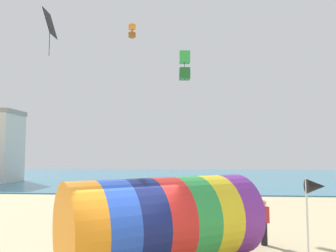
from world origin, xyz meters
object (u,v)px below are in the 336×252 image
object	(u,v)px
kite_green_box	(185,66)
bystander_near_water	(225,200)
beach_flag	(315,192)
giant_inflatable_tube	(164,221)
cooler_box	(238,247)
kite_black_diamond	(50,24)
kite_orange_box	(132,31)
kite_handler	(264,222)

from	to	relation	value
kite_green_box	bystander_near_water	bearing A→B (deg)	-3.62
beach_flag	kite_green_box	bearing A→B (deg)	108.50
giant_inflatable_tube	bystander_near_water	size ratio (longest dim) A/B	3.73
kite_green_box	giant_inflatable_tube	bearing A→B (deg)	-93.23
giant_inflatable_tube	cooler_box	world-z (taller)	giant_inflatable_tube
kite_green_box	beach_flag	size ratio (longest dim) A/B	0.61
kite_black_diamond	kite_green_box	xyz separation A→B (m)	(7.34, 1.47, -2.09)
giant_inflatable_tube	kite_black_diamond	distance (m)	13.24
giant_inflatable_tube	cooler_box	size ratio (longest dim) A/B	12.50
kite_black_diamond	kite_orange_box	distance (m)	6.43
kite_orange_box	beach_flag	distance (m)	18.16
bystander_near_water	kite_orange_box	bearing A→B (deg)	147.32
kite_green_box	cooler_box	bearing A→B (deg)	-73.33
giant_inflatable_tube	kite_handler	distance (m)	4.38
cooler_box	kite_black_diamond	bearing A→B (deg)	151.08
beach_flag	bystander_near_water	bearing A→B (deg)	96.93
giant_inflatable_tube	beach_flag	xyz separation A→B (m)	(3.84, -2.01, 1.16)
kite_handler	bystander_near_water	bearing A→B (deg)	99.57
kite_green_box	bystander_near_water	size ratio (longest dim) A/B	0.98
kite_green_box	cooler_box	xyz separation A→B (m)	(1.98, -6.62, -8.22)
bystander_near_water	giant_inflatable_tube	bearing A→B (deg)	-108.27
kite_green_box	bystander_near_water	distance (m)	7.81
bystander_near_water	beach_flag	world-z (taller)	beach_flag
giant_inflatable_tube	kite_green_box	xyz separation A→B (m)	(0.46, 8.10, 7.06)
kite_black_diamond	kite_green_box	size ratio (longest dim) A/B	1.50
kite_handler	beach_flag	world-z (taller)	beach_flag
kite_handler	cooler_box	xyz separation A→B (m)	(-1.11, -1.03, -0.66)
kite_green_box	kite_orange_box	size ratio (longest dim) A/B	1.69
giant_inflatable_tube	cooler_box	xyz separation A→B (m)	(2.44, 1.48, -1.16)
cooler_box	giant_inflatable_tube	bearing A→B (deg)	-148.71
kite_black_diamond	beach_flag	bearing A→B (deg)	-38.86
kite_green_box	kite_orange_box	world-z (taller)	kite_orange_box
kite_orange_box	cooler_box	distance (m)	16.64
cooler_box	beach_flag	bearing A→B (deg)	-68.13
beach_flag	kite_handler	bearing A→B (deg)	93.70
beach_flag	kite_black_diamond	bearing A→B (deg)	141.14
kite_handler	kite_black_diamond	bearing A→B (deg)	158.43
giant_inflatable_tube	kite_green_box	bearing A→B (deg)	86.77
giant_inflatable_tube	bystander_near_water	xyz separation A→B (m)	(2.63, 7.97, -0.44)
beach_flag	cooler_box	xyz separation A→B (m)	(-1.40, 3.49, -2.32)
kite_green_box	cooler_box	distance (m)	10.74
kite_black_diamond	bystander_near_water	world-z (taller)	kite_black_diamond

